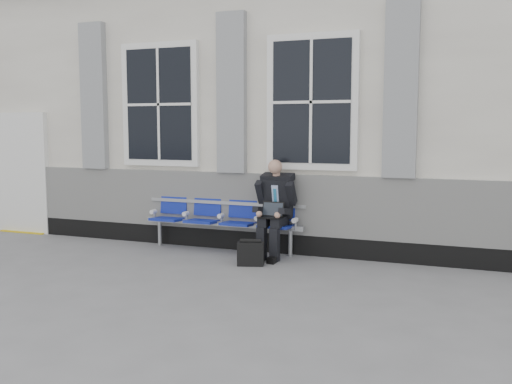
% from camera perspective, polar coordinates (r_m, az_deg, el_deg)
% --- Properties ---
extents(ground, '(70.00, 70.00, 0.00)m').
position_cam_1_polar(ground, '(7.30, -0.33, -8.53)').
color(ground, slate).
rests_on(ground, ground).
extents(station_building, '(14.40, 4.40, 4.49)m').
position_cam_1_polar(station_building, '(10.37, 6.62, 8.28)').
color(station_building, silver).
rests_on(station_building, ground).
extents(bench, '(2.60, 0.47, 0.91)m').
position_cam_1_polar(bench, '(8.76, -3.35, -2.31)').
color(bench, '#9EA0A3').
rests_on(bench, ground).
extents(businessman, '(0.58, 0.77, 1.43)m').
position_cam_1_polar(businessman, '(8.28, 1.92, -1.28)').
color(businessman, black).
rests_on(businessman, ground).
extents(briefcase, '(0.39, 0.25, 0.37)m').
position_cam_1_polar(briefcase, '(7.86, -0.55, -6.15)').
color(briefcase, black).
rests_on(briefcase, ground).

